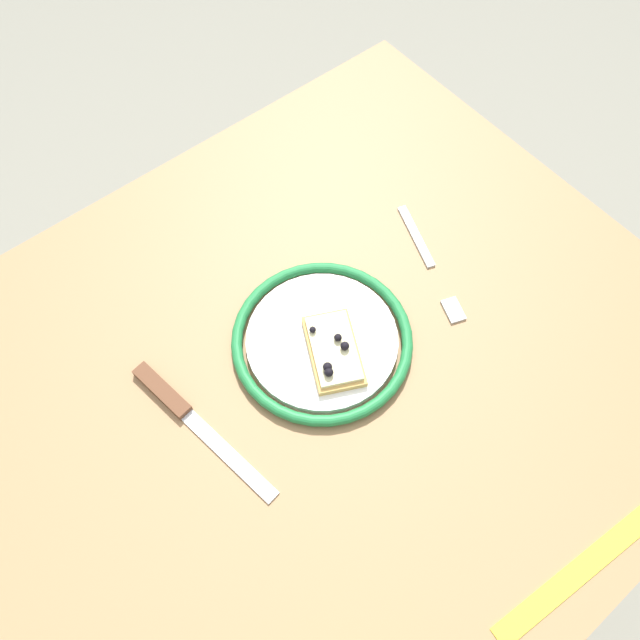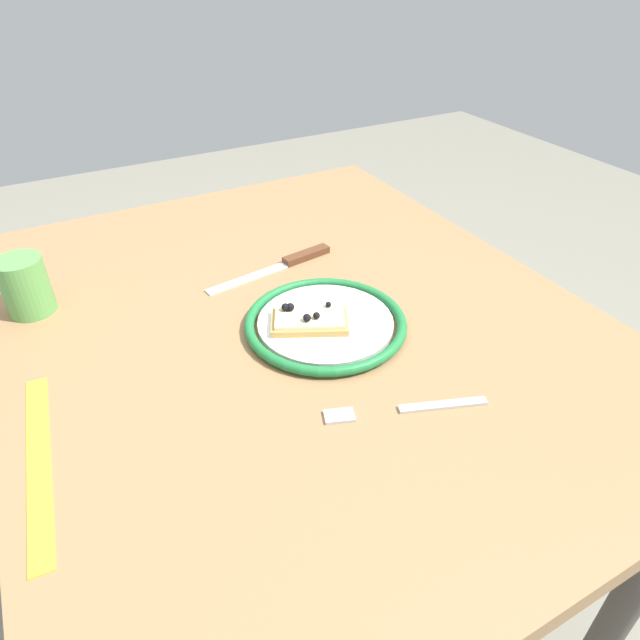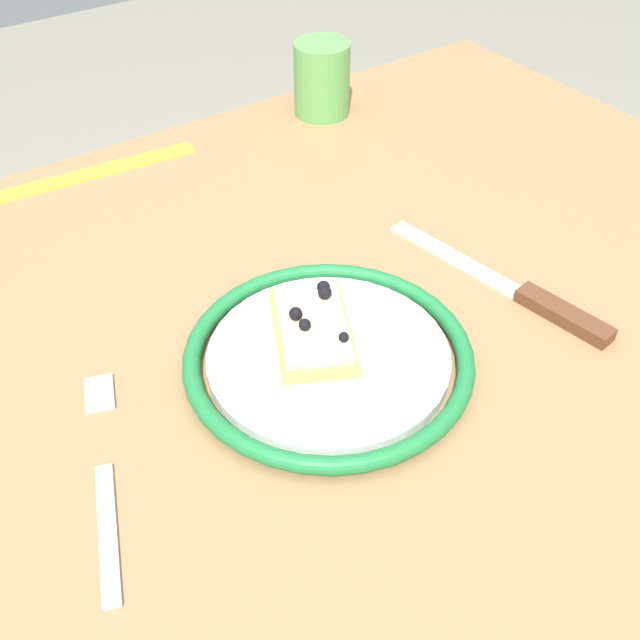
{
  "view_description": "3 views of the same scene",
  "coord_description": "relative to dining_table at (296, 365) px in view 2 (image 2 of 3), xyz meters",
  "views": [
    {
      "loc": [
        0.18,
        0.25,
        1.49
      ],
      "look_at": [
        -0.06,
        -0.04,
        0.8
      ],
      "focal_mm": 35.04,
      "sensor_mm": 36.0,
      "label": 1
    },
    {
      "loc": [
        -0.62,
        0.29,
        1.24
      ],
      "look_at": [
        -0.08,
        -0.0,
        0.8
      ],
      "focal_mm": 31.16,
      "sensor_mm": 36.0,
      "label": 2
    },
    {
      "loc": [
        -0.31,
        -0.39,
        1.2
      ],
      "look_at": [
        -0.05,
        -0.01,
        0.79
      ],
      "focal_mm": 42.98,
      "sensor_mm": 36.0,
      "label": 3
    }
  ],
  "objects": [
    {
      "name": "ground_plane",
      "position": [
        0.0,
        0.0,
        -0.66
      ],
      "size": [
        6.0,
        6.0,
        0.0
      ],
      "primitive_type": "plane",
      "color": "gray"
    },
    {
      "name": "dining_table",
      "position": [
        0.0,
        0.0,
        0.0
      ],
      "size": [
        1.02,
        0.83,
        0.76
      ],
      "color": "#936D47",
      "rests_on": "ground_plane"
    },
    {
      "name": "cup",
      "position": [
        0.2,
        0.34,
        0.14
      ],
      "size": [
        0.07,
        0.07,
        0.09
      ],
      "primitive_type": "cylinder",
      "color": "#599E4C",
      "rests_on": "dining_table"
    },
    {
      "name": "measuring_tape",
      "position": [
        -0.12,
        0.37,
        0.1
      ],
      "size": [
        0.29,
        0.05,
        0.0
      ],
      "primitive_type": "cube",
      "rotation": [
        0.0,
        0.0,
        -0.09
      ],
      "color": "yellow",
      "rests_on": "dining_table"
    },
    {
      "name": "plate",
      "position": [
        -0.05,
        -0.03,
        0.11
      ],
      "size": [
        0.24,
        0.24,
        0.02
      ],
      "color": "white",
      "rests_on": "dining_table"
    },
    {
      "name": "knife",
      "position": [
        0.14,
        -0.06,
        0.1
      ],
      "size": [
        0.05,
        0.24,
        0.01
      ],
      "color": "silver",
      "rests_on": "dining_table"
    },
    {
      "name": "fork",
      "position": [
        -0.25,
        -0.03,
        0.1
      ],
      "size": [
        0.09,
        0.19,
        0.0
      ],
      "color": "#B9B9B9",
      "rests_on": "dining_table"
    },
    {
      "name": "pizza_slice_near",
      "position": [
        -0.05,
        -0.0,
        0.12
      ],
      "size": [
        0.1,
        0.12,
        0.03
      ],
      "color": "tan",
      "rests_on": "plate"
    }
  ]
}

